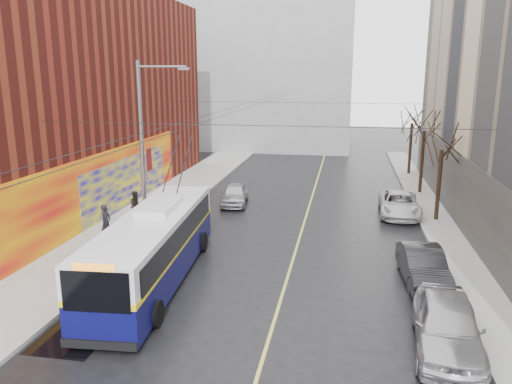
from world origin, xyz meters
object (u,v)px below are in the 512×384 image
(tree_far, at_px, (413,114))
(pedestrian_a, at_px, (106,222))
(tree_near, at_px, (443,136))
(streetlight_pole, at_px, (145,147))
(trolleybus, at_px, (154,246))
(parked_car_c, at_px, (399,204))
(pedestrian_b, at_px, (136,207))
(parked_car_b, at_px, (423,266))
(following_car, at_px, (235,194))
(pedestrian_c, at_px, (141,219))
(tree_mid, at_px, (425,120))
(parked_car_a, at_px, (447,325))

(tree_far, xyz_separation_m, pedestrian_a, (-17.06, -20.87, -4.08))
(tree_near, bearing_deg, streetlight_pole, -158.38)
(tree_far, xyz_separation_m, trolleybus, (-12.85, -24.98, -3.64))
(trolleybus, distance_m, parked_car_c, 16.19)
(pedestrian_b, bearing_deg, tree_near, -33.46)
(streetlight_pole, bearing_deg, pedestrian_b, 125.51)
(parked_car_b, bearing_deg, pedestrian_b, 155.44)
(parked_car_c, relative_size, pedestrian_a, 2.72)
(parked_car_c, relative_size, following_car, 1.24)
(parked_car_b, relative_size, pedestrian_c, 2.66)
(tree_near, bearing_deg, tree_mid, 90.00)
(pedestrian_b, bearing_deg, parked_car_c, -28.28)
(streetlight_pole, distance_m, trolleybus, 6.42)
(following_car, bearing_deg, parked_car_a, -63.72)
(parked_car_b, bearing_deg, parked_car_a, -94.12)
(parked_car_b, bearing_deg, trolleybus, -174.53)
(parked_car_a, xyz_separation_m, pedestrian_b, (-14.84, 10.78, 0.21))
(tree_mid, relative_size, pedestrian_a, 3.64)
(parked_car_c, bearing_deg, pedestrian_a, -151.14)
(tree_far, distance_m, following_car, 17.95)
(tree_near, height_order, parked_car_c, tree_near)
(tree_far, xyz_separation_m, pedestrian_c, (-15.70, -19.64, -4.16))
(tree_far, distance_m, parked_car_b, 23.65)
(trolleybus, distance_m, pedestrian_b, 8.39)
(streetlight_pole, xyz_separation_m, trolleybus, (2.29, -4.98, -3.34))
(streetlight_pole, height_order, parked_car_c, streetlight_pole)
(tree_mid, relative_size, parked_car_b, 1.52)
(streetlight_pole, height_order, parked_car_a, streetlight_pole)
(trolleybus, xyz_separation_m, pedestrian_c, (-2.85, 5.35, -0.52))
(pedestrian_b, bearing_deg, following_car, 4.83)
(parked_car_a, distance_m, pedestrian_c, 16.27)
(trolleybus, relative_size, pedestrian_b, 6.44)
(pedestrian_c, bearing_deg, parked_car_a, -154.05)
(pedestrian_c, bearing_deg, pedestrian_b, -2.06)
(tree_near, distance_m, pedestrian_b, 17.66)
(tree_near, xyz_separation_m, following_car, (-12.37, 1.78, -4.29))
(parked_car_a, bearing_deg, tree_far, 90.78)
(pedestrian_b, bearing_deg, parked_car_a, -81.61)
(tree_mid, height_order, parked_car_b, tree_mid)
(streetlight_pole, relative_size, trolleybus, 0.78)
(tree_far, height_order, parked_car_b, tree_far)
(parked_car_b, bearing_deg, streetlight_pole, 162.40)
(parked_car_a, xyz_separation_m, pedestrian_a, (-15.06, 7.53, 0.23))
(tree_far, bearing_deg, trolleybus, -117.22)
(tree_near, height_order, parked_car_a, tree_near)
(tree_mid, bearing_deg, parked_car_a, -95.34)
(streetlight_pole, distance_m, parked_car_a, 16.10)
(following_car, height_order, pedestrian_b, pedestrian_b)
(tree_far, relative_size, trolleybus, 0.57)
(tree_near, relative_size, tree_mid, 0.96)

